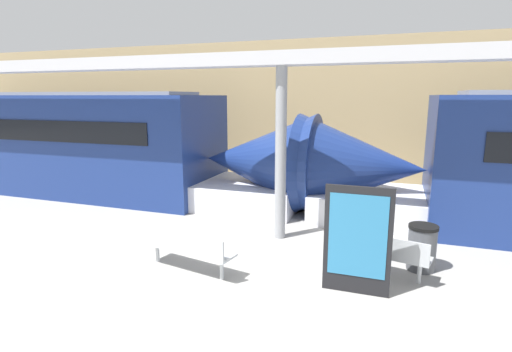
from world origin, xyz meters
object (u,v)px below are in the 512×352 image
bench_near (185,247)px  trash_bin (422,247)px  poster_board (357,240)px  train_right (66,145)px  support_column_near (281,155)px  bench_far (378,250)px

bench_near → trash_bin: 4.23m
bench_near → poster_board: (2.93, 0.21, 0.41)m
train_right → trash_bin: 11.31m
support_column_near → poster_board: bearing=-48.2°
poster_board → support_column_near: size_ratio=0.47×
bench_far → support_column_near: 2.85m
trash_bin → support_column_near: 3.29m
bench_near → support_column_near: support_column_near is taller
trash_bin → support_column_near: support_column_near is taller
bench_far → poster_board: 0.91m
bench_far → poster_board: (-0.30, -0.76, 0.41)m
bench_far → train_right: bearing=174.4°
bench_near → bench_far: 3.37m
bench_near → support_column_near: size_ratio=0.52×
trash_bin → poster_board: 1.71m
poster_board → support_column_near: (-1.84, 2.05, 0.96)m
train_right → poster_board: size_ratio=9.52×
poster_board → train_right: bearing=156.7°
trash_bin → support_column_near: bearing=164.9°
train_right → trash_bin: (10.87, -2.95, -1.08)m
train_right → support_column_near: bearing=-15.2°
poster_board → trash_bin: bearing=51.3°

